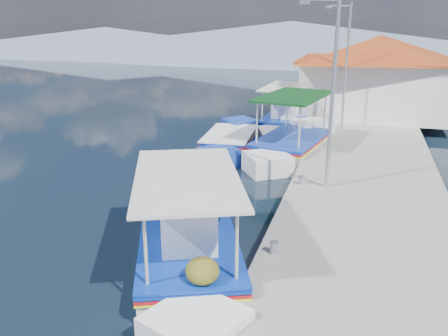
# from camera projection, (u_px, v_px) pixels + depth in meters

# --- Properties ---
(ground) EXTENTS (160.00, 160.00, 0.00)m
(ground) POSITION_uv_depth(u_px,v_px,m) (175.00, 207.00, 15.05)
(ground) COLOR black
(ground) RESTS_ON ground
(quay) EXTENTS (5.00, 44.00, 0.50)m
(quay) POSITION_uv_depth(u_px,v_px,m) (367.00, 163.00, 18.83)
(quay) COLOR gray
(quay) RESTS_ON ground
(bollards) EXTENTS (0.20, 17.20, 0.30)m
(bollards) POSITION_uv_depth(u_px,v_px,m) (313.00, 154.00, 18.60)
(bollards) COLOR #A5A8AD
(bollards) RESTS_ON quay
(main_caique) EXTENTS (4.38, 7.42, 2.66)m
(main_caique) POSITION_uv_depth(u_px,v_px,m) (191.00, 248.00, 11.36)
(main_caique) COLOR white
(main_caique) RESTS_ON ground
(caique_green_canopy) EXTENTS (3.32, 7.78, 2.96)m
(caique_green_canopy) POSITION_uv_depth(u_px,v_px,m) (291.00, 145.00, 20.68)
(caique_green_canopy) COLOR white
(caique_green_canopy) RESTS_ON ground
(caique_blue_hull) EXTENTS (2.36, 6.82, 1.22)m
(caique_blue_hull) POSITION_uv_depth(u_px,v_px,m) (230.00, 143.00, 21.48)
(caique_blue_hull) COLOR #1C3DA8
(caique_blue_hull) RESTS_ON ground
(caique_far) EXTENTS (2.51, 7.44, 2.61)m
(caique_far) POSITION_uv_depth(u_px,v_px,m) (286.00, 121.00, 25.25)
(caique_far) COLOR white
(caique_far) RESTS_ON ground
(harbor_building) EXTENTS (10.49, 10.49, 4.40)m
(harbor_building) POSITION_uv_depth(u_px,v_px,m) (378.00, 74.00, 26.16)
(harbor_building) COLOR silver
(harbor_building) RESTS_ON quay
(lamp_post_near) EXTENTS (1.21, 0.14, 6.00)m
(lamp_post_near) POSITION_uv_depth(u_px,v_px,m) (330.00, 85.00, 14.45)
(lamp_post_near) COLOR #A5A8AD
(lamp_post_near) RESTS_ON quay
(lamp_post_far) EXTENTS (1.21, 0.14, 6.00)m
(lamp_post_far) POSITION_uv_depth(u_px,v_px,m) (345.00, 60.00, 22.65)
(lamp_post_far) COLOR #A5A8AD
(lamp_post_far) RESTS_ON quay
(mountain_ridge) EXTENTS (171.40, 96.00, 5.50)m
(mountain_ridge) POSITION_uv_depth(u_px,v_px,m) (375.00, 45.00, 63.63)
(mountain_ridge) COLOR slate
(mountain_ridge) RESTS_ON ground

